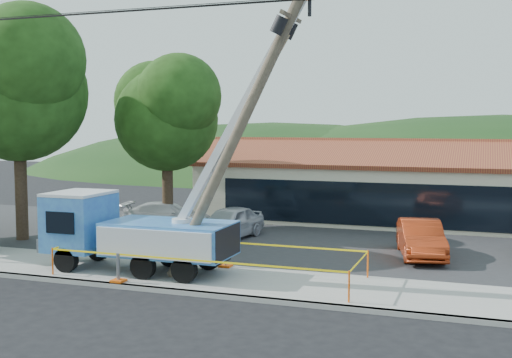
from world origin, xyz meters
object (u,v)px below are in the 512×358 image
object	(u,v)px
car_white	(168,230)
car_red	(420,259)
utility_truck	(134,228)
car_silver	(229,241)
leaning_pole	(241,126)

from	to	relation	value
car_white	car_red	bearing A→B (deg)	-113.50
utility_truck	car_silver	bearing A→B (deg)	84.37
utility_truck	car_red	size ratio (longest dim) A/B	2.22
leaning_pole	car_silver	world-z (taller)	leaning_pole
utility_truck	car_silver	size ratio (longest dim) A/B	2.27
utility_truck	car_white	world-z (taller)	utility_truck
leaning_pole	car_silver	distance (m)	10.06
utility_truck	car_white	xyz separation A→B (m)	(-3.33, 9.06, -1.70)
utility_truck	car_red	xyz separation A→B (m)	(9.61, 6.18, -1.70)
car_silver	car_white	distance (m)	4.37
car_red	leaning_pole	bearing A→B (deg)	-142.18
leaning_pole	car_red	size ratio (longest dim) A/B	2.13
utility_truck	car_red	world-z (taller)	utility_truck
utility_truck	car_red	distance (m)	11.55
leaning_pole	car_silver	xyz separation A→B (m)	(-3.54, 7.70, -5.42)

